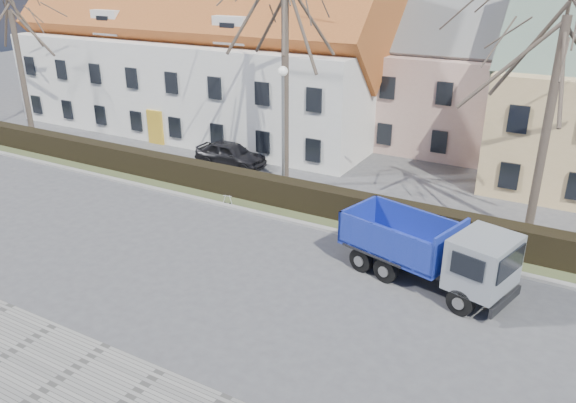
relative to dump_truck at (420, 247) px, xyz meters
The scene contains 14 objects.
ground 7.54m from the dump_truck, 160.27° to the right, with size 120.00×120.00×0.00m, color #454547.
sidewalk_near 13.10m from the dump_truck, 122.41° to the right, with size 80.00×5.00×0.08m, color gray.
curb_far 7.40m from the dump_truck, 163.32° to the left, with size 80.00×0.30×0.12m, color gray.
grass_strip 8.00m from the dump_truck, 152.13° to the left, with size 80.00×3.00×0.10m, color #3F4929.
hedge 7.84m from the dump_truck, 153.43° to the left, with size 60.00×0.90×1.30m, color black.
building_white 24.36m from the dump_truck, 145.98° to the left, with size 26.80×10.80×9.50m, color silver, non-canonical shape.
building_pink 17.95m from the dump_truck, 99.69° to the left, with size 10.80×8.80×8.00m, color tan, non-canonical shape.
tree_0 29.82m from the dump_truck, 168.32° to the left, with size 7.20×7.20×9.90m, color #40352C, non-canonical shape.
tree_1 11.91m from the dump_truck, 146.30° to the left, with size 9.20×9.20×12.65m, color #40352C, non-canonical shape.
tree_2 7.91m from the dump_truck, 63.32° to the left, with size 8.00×8.00×11.00m, color #40352C, non-canonical shape.
dump_truck is the anchor object (origin of this frame).
streetlight 9.60m from the dump_truck, 151.43° to the left, with size 0.51×0.51×6.54m, color gray, non-canonical shape.
cart_frame 10.55m from the dump_truck, 167.69° to the left, with size 0.62×0.35×0.57m, color silver, non-canonical shape.
parked_car_a 15.04m from the dump_truck, 151.69° to the left, with size 1.71×4.25×1.45m, color black.
Camera 1 is at (11.62, -15.52, 10.65)m, focal length 35.00 mm.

